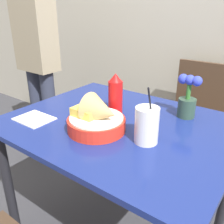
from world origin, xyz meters
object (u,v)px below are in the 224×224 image
object	(u,v)px
flower_vase	(188,99)
person_standing	(37,51)
food_basket	(98,119)
ketchup_bottle	(115,95)
drink_cup	(147,126)
chair_far_window	(197,115)

from	to	relation	value
flower_vase	person_standing	xyz separation A→B (m)	(-1.24, 0.09, 0.09)
food_basket	person_standing	distance (m)	1.11
flower_vase	person_standing	world-z (taller)	person_standing
ketchup_bottle	flower_vase	bearing A→B (deg)	31.26
person_standing	drink_cup	bearing A→B (deg)	-19.50
food_basket	person_standing	size ratio (longest dim) A/B	0.16
ketchup_bottle	food_basket	bearing A→B (deg)	-75.97
person_standing	food_basket	bearing A→B (deg)	-25.32
ketchup_bottle	drink_cup	bearing A→B (deg)	-30.21
chair_far_window	ketchup_bottle	bearing A→B (deg)	-104.62
food_basket	flower_vase	distance (m)	0.45
chair_far_window	drink_cup	bearing A→B (deg)	-85.43
ketchup_bottle	flower_vase	size ratio (longest dim) A/B	1.00
chair_far_window	drink_cup	xyz separation A→B (m)	(0.07, -0.89, 0.29)
chair_far_window	ketchup_bottle	size ratio (longest dim) A/B	4.23
chair_far_window	ketchup_bottle	xyz separation A→B (m)	(-0.19, -0.73, 0.32)
person_standing	flower_vase	bearing A→B (deg)	-4.35
food_basket	drink_cup	world-z (taller)	drink_cup
person_standing	ketchup_bottle	bearing A→B (deg)	-16.21
chair_far_window	person_standing	xyz separation A→B (m)	(-1.14, -0.46, 0.40)
chair_far_window	food_basket	distance (m)	0.98
flower_vase	food_basket	bearing A→B (deg)	-123.43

